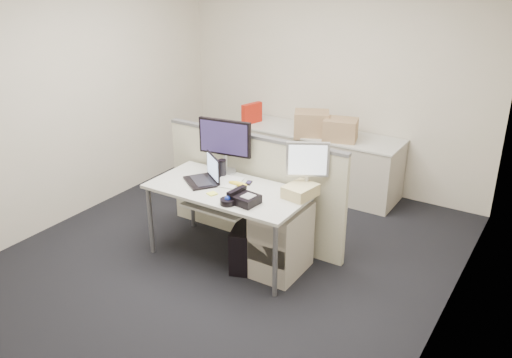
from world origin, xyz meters
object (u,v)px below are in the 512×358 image
Objects in this scene: desk at (228,195)px; desk_phone at (244,199)px; monitor_main at (225,146)px; laptop at (200,170)px.

desk is 6.18× the size of desk_phone.
desk_phone is at bearing -50.63° from monitor_main.
desk is 0.37m from desk_phone.
desk is at bearing -60.36° from monitor_main.
monitor_main is at bearing 144.86° from desk_phone.
monitor_main is 2.24× the size of desk_phone.
monitor_main is at bearing 128.00° from desk.
desk_phone is (0.30, -0.18, 0.10)m from desk.
desk_phone is (0.60, -0.16, -0.09)m from laptop.
desk is 0.36m from laptop.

